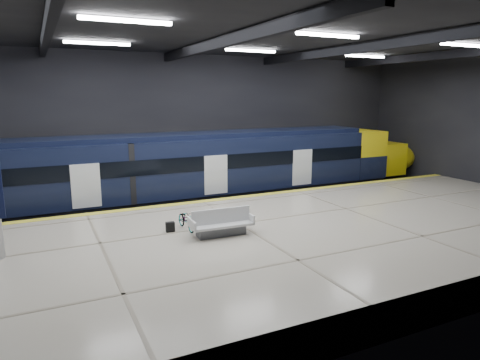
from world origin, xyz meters
TOP-DOWN VIEW (x-y plane):
  - ground at (0.00, 0.00)m, footprint 30.00×30.00m
  - room_shell at (-0.00, 0.00)m, footprint 30.10×16.10m
  - platform at (0.00, -2.50)m, footprint 30.00×11.00m
  - safety_strip at (0.00, 2.75)m, footprint 30.00×0.40m
  - rails at (0.00, 5.50)m, footprint 30.00×1.52m
  - train at (-0.04, 5.50)m, footprint 29.40×2.84m
  - bench at (-1.14, -1.95)m, footprint 2.18×0.99m
  - bicycle at (-2.00, -0.84)m, footprint 0.57×1.41m
  - pannier_bag at (-2.60, -0.84)m, footprint 0.31×0.20m

SIDE VIEW (x-z plane):
  - ground at x=0.00m, z-range 0.00..0.00m
  - rails at x=0.00m, z-range 0.00..0.16m
  - platform at x=0.00m, z-range 0.00..1.10m
  - safety_strip at x=0.00m, z-range 1.10..1.11m
  - pannier_bag at x=-2.60m, z-range 1.10..1.45m
  - bench at x=-1.14m, z-range 0.96..1.91m
  - bicycle at x=-2.00m, z-range 1.10..1.82m
  - train at x=-0.04m, z-range 0.16..3.95m
  - room_shell at x=0.00m, z-range 1.69..9.74m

